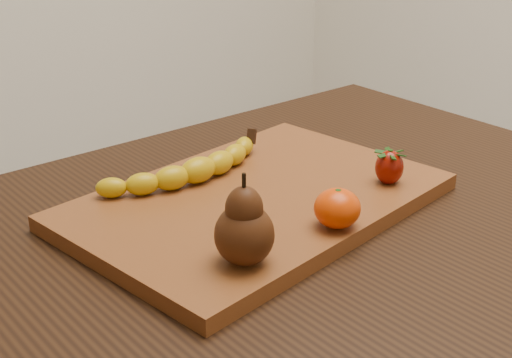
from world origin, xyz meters
TOP-DOWN VIEW (x-y plane):
  - table at (0.00, 0.00)m, footprint 1.00×0.70m
  - cutting_board at (-0.00, 0.04)m, footprint 0.48×0.35m
  - banana at (-0.04, 0.12)m, footprint 0.21×0.06m
  - pear at (-0.11, -0.08)m, footprint 0.07×0.07m
  - mandarin at (0.01, -0.08)m, footprint 0.06×0.06m
  - strawberry at (0.15, -0.04)m, footprint 0.04×0.04m

SIDE VIEW (x-z plane):
  - table at x=0.00m, z-range 0.28..1.04m
  - cutting_board at x=0.00m, z-range 0.76..0.78m
  - banana at x=-0.04m, z-range 0.78..0.81m
  - mandarin at x=0.01m, z-range 0.78..0.82m
  - strawberry at x=0.15m, z-range 0.78..0.83m
  - pear at x=-0.11m, z-range 0.78..0.88m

